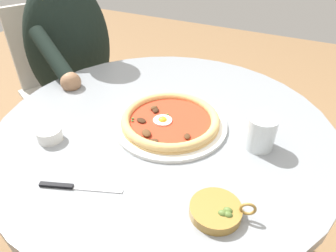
{
  "coord_description": "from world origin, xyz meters",
  "views": [
    {
      "loc": [
        -0.33,
        0.64,
        1.23
      ],
      "look_at": [
        -0.0,
        -0.02,
        0.69
      ],
      "focal_mm": 33.01,
      "sensor_mm": 36.0,
      "label": 1
    }
  ],
  "objects": [
    {
      "name": "ramekin_capers",
      "position": [
        0.24,
        0.2,
        0.73
      ],
      "size": [
        0.07,
        0.07,
        0.03
      ],
      "color": "white",
      "rests_on": "dining_table"
    },
    {
      "name": "steak_knife",
      "position": [
        0.08,
        0.31,
        0.71
      ],
      "size": [
        0.18,
        0.08,
        0.01
      ],
      "color": "silver",
      "rests_on": "dining_table"
    },
    {
      "name": "olive_pan",
      "position": [
        -0.24,
        0.24,
        0.72
      ],
      "size": [
        0.13,
        0.11,
        0.05
      ],
      "color": "olive",
      "rests_on": "dining_table"
    },
    {
      "name": "pizza_on_plate",
      "position": [
        -0.02,
        0.0,
        0.73
      ],
      "size": [
        0.32,
        0.32,
        0.03
      ],
      "color": "white",
      "rests_on": "dining_table"
    },
    {
      "name": "water_glass",
      "position": [
        -0.26,
        -0.02,
        0.75
      ],
      "size": [
        0.08,
        0.08,
        0.09
      ],
      "color": "silver",
      "rests_on": "dining_table"
    },
    {
      "name": "dining_table",
      "position": [
        0.0,
        0.0,
        0.56
      ],
      "size": [
        0.96,
        0.96,
        0.71
      ],
      "color": "gray",
      "rests_on": "ground"
    },
    {
      "name": "cafe_chair_diner",
      "position": [
        0.74,
        -0.37,
        0.52
      ],
      "size": [
        0.57,
        0.57,
        0.87
      ],
      "color": "beige",
      "rests_on": "ground"
    },
    {
      "name": "diner_person",
      "position": [
        0.61,
        -0.3,
        0.52
      ],
      "size": [
        0.46,
        0.5,
        1.18
      ],
      "color": "#282833",
      "rests_on": "ground"
    }
  ]
}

